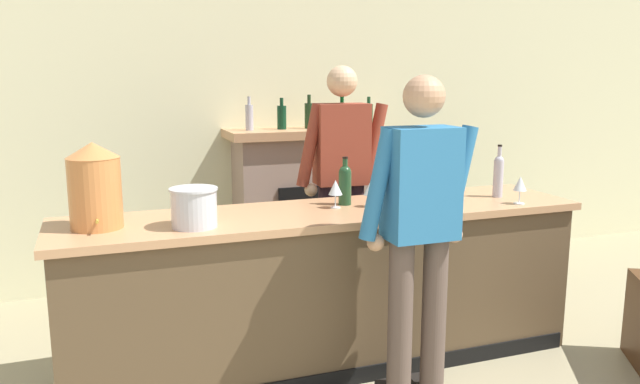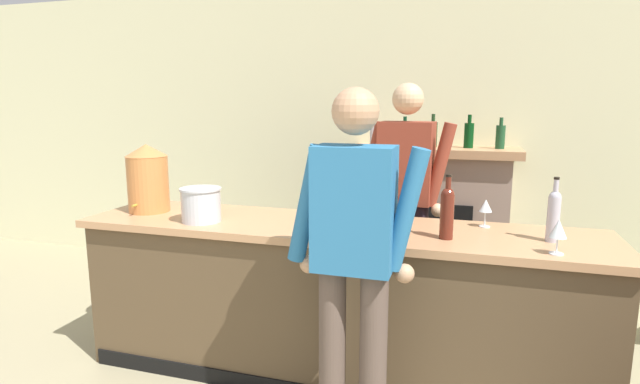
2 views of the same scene
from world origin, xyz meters
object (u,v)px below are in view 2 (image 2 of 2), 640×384
(copper_dispenser, at_px, (148,178))
(wine_bottle_port_short, at_px, (447,211))
(person_customer, at_px, (354,259))
(wine_bottle_rose_blush, at_px, (364,201))
(person_bartender, at_px, (405,202))
(fireplace_stone, at_px, (431,219))
(wine_glass_front_right, at_px, (346,205))
(wine_bottle_merlot_tall, at_px, (554,214))
(wine_glass_mid_counter, at_px, (486,207))
(wine_glass_near_bucket, at_px, (558,230))
(wine_glass_by_dispenser, at_px, (380,211))
(ice_bucket_steel, at_px, (201,205))

(copper_dispenser, relative_size, wine_bottle_port_short, 1.29)
(person_customer, height_order, wine_bottle_port_short, person_customer)
(wine_bottle_rose_blush, bearing_deg, person_bartender, 70.06)
(wine_bottle_rose_blush, bearing_deg, person_customer, -81.42)
(fireplace_stone, bearing_deg, wine_glass_front_right, -103.90)
(wine_bottle_rose_blush, distance_m, wine_bottle_merlot_tall, 1.04)
(copper_dispenser, height_order, wine_glass_front_right, copper_dispenser)
(wine_bottle_rose_blush, distance_m, wine_bottle_port_short, 0.54)
(wine_bottle_port_short, xyz_separation_m, wine_glass_mid_counter, (0.20, 0.33, -0.03))
(wine_bottle_merlot_tall, xyz_separation_m, wine_glass_mid_counter, (-0.33, 0.22, -0.03))
(person_customer, distance_m, wine_glass_near_bucket, 0.99)
(wine_glass_mid_counter, bearing_deg, wine_glass_by_dispenser, -159.57)
(person_bartender, relative_size, wine_glass_by_dispenser, 12.26)
(wine_glass_mid_counter, bearing_deg, wine_bottle_rose_blush, -171.28)
(wine_bottle_rose_blush, height_order, wine_glass_front_right, wine_bottle_rose_blush)
(person_customer, relative_size, wine_glass_near_bucket, 10.17)
(fireplace_stone, bearing_deg, wine_bottle_merlot_tall, -65.35)
(fireplace_stone, height_order, ice_bucket_steel, fireplace_stone)
(wine_bottle_rose_blush, xyz_separation_m, wine_glass_mid_counter, (0.70, 0.11, -0.01))
(ice_bucket_steel, height_order, wine_bottle_merlot_tall, wine_bottle_merlot_tall)
(person_bartender, height_order, wine_glass_mid_counter, person_bartender)
(wine_bottle_merlot_tall, distance_m, wine_glass_mid_counter, 0.40)
(copper_dispenser, xyz_separation_m, wine_glass_front_right, (1.34, 0.03, -0.11))
(wine_bottle_merlot_tall, bearing_deg, copper_dispenser, 179.69)
(copper_dispenser, bearing_deg, wine_glass_front_right, 1.32)
(copper_dispenser, xyz_separation_m, wine_glass_by_dispenser, (1.55, -0.01, -0.12))
(wine_bottle_merlot_tall, relative_size, wine_glass_front_right, 2.02)
(person_bartender, xyz_separation_m, wine_glass_near_bucket, (0.84, -0.85, 0.08))
(fireplace_stone, distance_m, wine_glass_by_dispenser, 1.65)
(wine_bottle_rose_blush, xyz_separation_m, wine_bottle_port_short, (0.50, -0.22, 0.02))
(copper_dispenser, xyz_separation_m, wine_bottle_merlot_tall, (2.46, -0.01, -0.08))
(person_bartender, xyz_separation_m, wine_bottle_rose_blush, (-0.18, -0.50, 0.09))
(ice_bucket_steel, distance_m, wine_glass_by_dispenser, 1.08)
(wine_glass_front_right, bearing_deg, wine_glass_mid_counter, 12.74)
(fireplace_stone, distance_m, wine_bottle_rose_blush, 1.57)
(ice_bucket_steel, xyz_separation_m, wine_glass_by_dispenser, (1.07, 0.14, -0.00))
(wine_bottle_merlot_tall, xyz_separation_m, wine_bottle_port_short, (-0.53, -0.11, 0.00))
(wine_glass_by_dispenser, height_order, wine_glass_near_bucket, wine_glass_near_bucket)
(copper_dispenser, bearing_deg, wine_bottle_port_short, -3.51)
(fireplace_stone, bearing_deg, wine_glass_near_bucket, -68.47)
(wine_bottle_rose_blush, height_order, wine_bottle_port_short, wine_bottle_port_short)
(person_bartender, distance_m, wine_bottle_port_short, 0.79)
(person_customer, bearing_deg, ice_bucket_steel, 155.79)
(wine_bottle_rose_blush, bearing_deg, ice_bucket_steel, -165.13)
(ice_bucket_steel, bearing_deg, person_bartender, 33.52)
(wine_bottle_merlot_tall, bearing_deg, person_bartender, 144.04)
(wine_bottle_port_short, distance_m, wine_glass_by_dispenser, 0.40)
(person_bartender, distance_m, wine_glass_by_dispenser, 0.62)
(wine_glass_by_dispenser, relative_size, wine_glass_front_right, 0.87)
(copper_dispenser, xyz_separation_m, ice_bucket_steel, (0.48, -0.15, -0.12))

